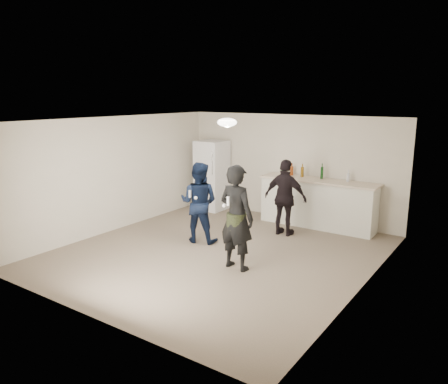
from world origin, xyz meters
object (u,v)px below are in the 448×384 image
Objects in this scene: counter at (317,204)px; shaker at (283,172)px; man at (199,202)px; spectator at (285,198)px; fridge at (212,175)px; woman at (236,217)px.

shaker is (-0.89, 0.00, 0.65)m from counter.
man is 1.00× the size of spectator.
fridge is 2.72m from spectator.
counter is 2.84m from man.
man is 1.86m from spectator.
counter is 1.06m from spectator.
fridge is (-2.90, -0.07, 0.38)m from counter.
fridge is at bearing -43.41° from woman.
spectator is (-0.33, -0.96, 0.29)m from counter.
fridge reaches higher than shaker.
spectator is (0.56, -0.96, -0.36)m from shaker.
fridge is at bearing -177.96° from shaker.
man is (1.32, -2.27, -0.08)m from fridge.
woman is at bearing -77.15° from shaker.
woman is (0.71, -3.11, -0.26)m from shaker.
woman is at bearing -48.17° from fridge.
counter is 1.58× the size of man.
spectator is (2.57, -0.89, -0.08)m from fridge.
shaker is at bearing -72.39° from woman.
man reaches higher than counter.
fridge is 10.59× the size of shaker.
fridge reaches higher than counter.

